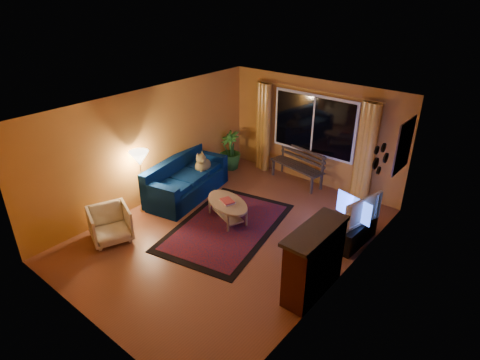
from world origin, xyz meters
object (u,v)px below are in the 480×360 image
Objects in this scene: armchair at (110,223)px; tv_console at (355,233)px; bench at (296,174)px; sofa at (187,178)px; floor_lamp at (142,182)px; coffee_table at (228,211)px.

tv_console is at bearing -29.88° from armchair.
bench is 4.53m from armchair.
floor_lamp is (-0.23, -1.04, 0.24)m from sofa.
bench is 2.38m from coffee_table.
armchair is at bearing -122.89° from coffee_table.
coffee_table is (1.25, 1.93, -0.15)m from armchair.
sofa is 2.91× the size of armchair.
floor_lamp reaches higher than tv_console.
armchair is 0.54× the size of floor_lamp.
floor_lamp is 1.25× the size of tv_console.
tv_console is (3.61, 2.84, -0.14)m from armchair.
floor_lamp is at bearing 41.40° from armchair.
armchair is at bearing -96.69° from bench.
sofa reaches higher than armchair.
tv_console is at bearing 21.05° from coffee_table.
sofa is (-1.55, -2.17, 0.22)m from bench.
tv_console is (2.37, 0.91, 0.01)m from coffee_table.
armchair is at bearing -97.35° from sofa.
armchair is at bearing -70.57° from floor_lamp.
sofa is at bearing 171.44° from coffee_table.
tv_console is (2.22, -1.47, 0.01)m from bench.
bench is at bearing 60.91° from floor_lamp.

